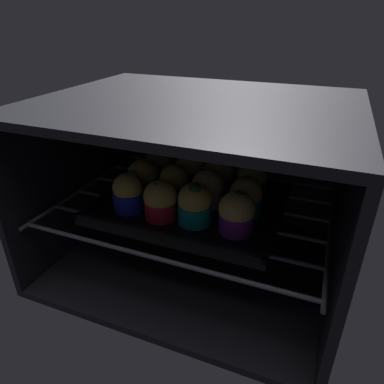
% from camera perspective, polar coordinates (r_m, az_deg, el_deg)
% --- Properties ---
extents(oven_cavity, '(0.59, 0.47, 0.37)m').
position_cam_1_polar(oven_cavity, '(0.75, 1.66, 1.57)').
color(oven_cavity, black).
rests_on(oven_cavity, ground).
extents(oven_rack, '(0.55, 0.42, 0.01)m').
position_cam_1_polar(oven_rack, '(0.73, 0.46, -2.17)').
color(oven_rack, '#51515B').
rests_on(oven_rack, oven_cavity).
extents(baking_tray, '(0.36, 0.29, 0.02)m').
position_cam_1_polar(baking_tray, '(0.71, 0.00, -1.99)').
color(baking_tray, black).
rests_on(baking_tray, oven_rack).
extents(muffin_row0_col0, '(0.06, 0.06, 0.08)m').
position_cam_1_polar(muffin_row0_col0, '(0.68, -10.44, -0.05)').
color(muffin_row0_col0, '#1928B7').
rests_on(muffin_row0_col0, baking_tray).
extents(muffin_row0_col1, '(0.06, 0.06, 0.08)m').
position_cam_1_polar(muffin_row0_col1, '(0.65, -5.22, -1.36)').
color(muffin_row0_col1, red).
rests_on(muffin_row0_col1, baking_tray).
extents(muffin_row0_col2, '(0.06, 0.06, 0.08)m').
position_cam_1_polar(muffin_row0_col2, '(0.62, 0.45, -2.00)').
color(muffin_row0_col2, '#0C8C84').
rests_on(muffin_row0_col2, baking_tray).
extents(muffin_row0_col3, '(0.06, 0.06, 0.08)m').
position_cam_1_polar(muffin_row0_col3, '(0.61, 7.37, -3.41)').
color(muffin_row0_col3, '#7A238C').
rests_on(muffin_row0_col3, baking_tray).
extents(muffin_row1_col0, '(0.06, 0.06, 0.08)m').
position_cam_1_polar(muffin_row1_col0, '(0.74, -8.08, 2.26)').
color(muffin_row1_col0, '#7A238C').
rests_on(muffin_row1_col0, baking_tray).
extents(muffin_row1_col1, '(0.06, 0.06, 0.08)m').
position_cam_1_polar(muffin_row1_col1, '(0.71, -2.99, 1.44)').
color(muffin_row1_col1, '#0C8C84').
rests_on(muffin_row1_col1, baking_tray).
extents(muffin_row1_col2, '(0.06, 0.06, 0.08)m').
position_cam_1_polar(muffin_row1_col2, '(0.69, 2.58, 0.53)').
color(muffin_row1_col2, silver).
rests_on(muffin_row1_col2, baking_tray).
extents(muffin_row1_col3, '(0.06, 0.06, 0.08)m').
position_cam_1_polar(muffin_row1_col3, '(0.66, 8.82, -0.85)').
color(muffin_row1_col3, '#0C8C84').
rests_on(muffin_row1_col3, baking_tray).
extents(muffin_row2_col0, '(0.06, 0.06, 0.08)m').
position_cam_1_polar(muffin_row2_col0, '(0.80, -5.36, 4.41)').
color(muffin_row2_col0, silver).
rests_on(muffin_row2_col0, baking_tray).
extents(muffin_row2_col1, '(0.07, 0.07, 0.08)m').
position_cam_1_polar(muffin_row2_col1, '(0.76, -0.26, 3.74)').
color(muffin_row2_col1, '#1928B7').
rests_on(muffin_row2_col1, baking_tray).
extents(muffin_row2_col2, '(0.07, 0.07, 0.08)m').
position_cam_1_polar(muffin_row2_col2, '(0.75, 4.46, 2.86)').
color(muffin_row2_col2, red).
rests_on(muffin_row2_col2, baking_tray).
extents(muffin_row2_col3, '(0.06, 0.06, 0.08)m').
position_cam_1_polar(muffin_row2_col3, '(0.73, 9.81, 1.93)').
color(muffin_row2_col3, '#1928B7').
rests_on(muffin_row2_col3, baking_tray).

